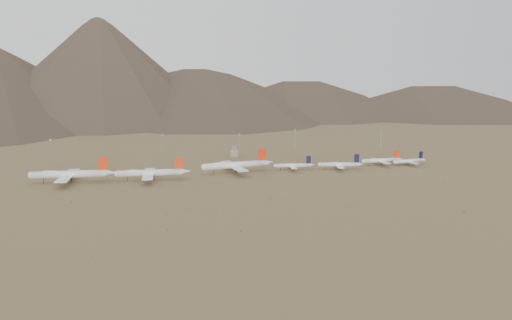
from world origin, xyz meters
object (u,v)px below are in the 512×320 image
object	(u,v)px
narrowbody_b	(340,164)
control_tower	(234,152)
widebody_west	(70,174)
narrowbody_a	(294,165)
widebody_east	(235,165)
widebody_centre	(150,173)

from	to	relation	value
narrowbody_b	control_tower	distance (m)	126.25
widebody_west	narrowbody_a	world-z (taller)	widebody_west
narrowbody_b	narrowbody_a	bearing A→B (deg)	-179.28
narrowbody_b	widebody_east	bearing A→B (deg)	-173.60
narrowbody_b	control_tower	world-z (taller)	narrowbody_b
narrowbody_a	control_tower	world-z (taller)	narrowbody_a
narrowbody_a	narrowbody_b	world-z (taller)	narrowbody_b
widebody_centre	narrowbody_a	bearing A→B (deg)	10.82
widebody_centre	narrowbody_a	world-z (taller)	widebody_centre
widebody_centre	control_tower	distance (m)	136.40
widebody_east	widebody_centre	bearing A→B (deg)	-175.97
widebody_east	narrowbody_b	bearing A→B (deg)	-12.48
narrowbody_b	control_tower	bearing A→B (deg)	143.75
widebody_west	narrowbody_a	distance (m)	199.73
narrowbody_a	narrowbody_b	distance (m)	44.45
widebody_east	control_tower	distance (m)	85.88
widebody_west	widebody_centre	xyz separation A→B (m)	(65.26, -9.77, -0.73)
narrowbody_b	control_tower	xyz separation A→B (m)	(-79.56, 98.03, 0.57)
control_tower	widebody_centre	bearing A→B (deg)	-135.93
widebody_west	widebody_centre	size ratio (longest dim) A/B	1.11
narrowbody_b	widebody_centre	bearing A→B (deg)	-166.33
widebody_centre	widebody_east	bearing A→B (deg)	15.81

